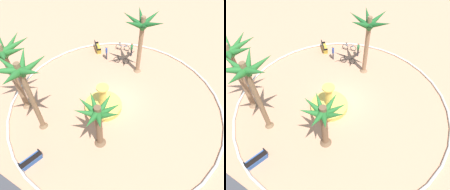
# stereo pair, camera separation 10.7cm
# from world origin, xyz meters

# --- Properties ---
(ground_plane) EXTENTS (80.00, 80.00, 0.00)m
(ground_plane) POSITION_xyz_m (0.00, 0.00, 0.00)
(ground_plane) COLOR tan
(plaza_curb) EXTENTS (19.01, 19.01, 0.20)m
(plaza_curb) POSITION_xyz_m (0.00, 0.00, 0.10)
(plaza_curb) COLOR silver
(plaza_curb) RESTS_ON ground
(fountain) EXTENTS (3.26, 3.26, 2.53)m
(fountain) POSITION_xyz_m (0.55, 1.24, 0.34)
(fountain) COLOR gold
(fountain) RESTS_ON ground
(palm_tree_near_fountain) EXTENTS (3.87, 3.61, 6.77)m
(palm_tree_near_fountain) POSITION_xyz_m (3.77, 5.46, 5.28)
(palm_tree_near_fountain) COLOR brown
(palm_tree_near_fountain) RESTS_ON ground
(palm_tree_by_curb) EXTENTS (3.19, 3.28, 4.55)m
(palm_tree_by_curb) POSITION_xyz_m (-1.12, 4.39, 3.34)
(palm_tree_by_curb) COLOR brown
(palm_tree_by_curb) RESTS_ON ground
(palm_tree_mid_plaza) EXTENTS (4.10, 3.88, 6.25)m
(palm_tree_mid_plaza) POSITION_xyz_m (0.11, -4.85, 4.75)
(palm_tree_mid_plaza) COLOR #8E6B4C
(palm_tree_mid_plaza) RESTS_ON ground
(palm_tree_far_side) EXTENTS (4.08, 4.02, 6.62)m
(palm_tree_far_side) POSITION_xyz_m (6.55, 4.55, 5.28)
(palm_tree_far_side) COLOR #8E6B4C
(palm_tree_far_side) RESTS_ON ground
(bench_east) EXTENTS (0.91, 1.68, 1.00)m
(bench_east) POSITION_xyz_m (2.23, 8.19, 0.35)
(bench_east) COLOR #335BA8
(bench_east) RESTS_ON ground
(bench_west) EXTENTS (1.47, 1.49, 1.00)m
(bench_west) POSITION_xyz_m (5.80, -5.90, 0.35)
(bench_west) COLOR gold
(bench_west) RESTS_ON ground
(bicycle_red_frame) EXTENTS (1.69, 0.54, 0.94)m
(bicycle_red_frame) POSITION_xyz_m (3.28, -7.48, 0.38)
(bicycle_red_frame) COLOR black
(bicycle_red_frame) RESTS_ON ground
(bicycle_by_lamppost) EXTENTS (1.66, 0.63, 0.94)m
(bicycle_by_lamppost) POSITION_xyz_m (2.22, -5.17, 0.38)
(bicycle_by_lamppost) COLOR black
(bicycle_by_lamppost) RESTS_ON ground
(person_cyclist_helmet) EXTENTS (0.34, 0.48, 1.67)m
(person_cyclist_helmet) POSITION_xyz_m (4.02, -5.04, 0.93)
(person_cyclist_helmet) COLOR #33333D
(person_cyclist_helmet) RESTS_ON ground
(person_cyclist_photo) EXTENTS (0.25, 0.52, 1.65)m
(person_cyclist_photo) POSITION_xyz_m (1.88, -7.01, 0.92)
(person_cyclist_photo) COLOR #33333D
(person_cyclist_photo) RESTS_ON ground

